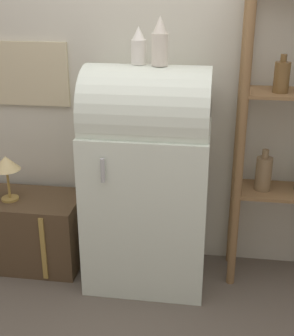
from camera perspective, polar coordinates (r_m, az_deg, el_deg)
name	(u,v)px	position (r m, az deg, el deg)	size (l,w,h in m)	color
ground_plane	(141,298)	(2.96, -0.71, -15.61)	(12.00, 12.00, 0.00)	#60564C
wall_back	(154,59)	(2.95, 0.82, 13.14)	(7.00, 0.09, 2.70)	beige
refrigerator	(147,176)	(2.83, 0.06, -0.97)	(0.73, 0.60, 1.37)	silver
suitcase_trunk	(24,230)	(3.28, -14.74, -7.30)	(0.77, 0.43, 0.48)	brown
shelf_unit	(291,128)	(2.84, 17.11, 4.74)	(0.62, 0.31, 1.83)	olive
vase_left	(139,47)	(2.65, -1.03, 14.56)	(0.08, 0.08, 0.20)	white
vase_center	(160,43)	(2.61, 1.59, 15.04)	(0.09, 0.09, 0.26)	silver
desk_lamp	(6,166)	(3.07, -16.79, 0.29)	(0.18, 0.18, 0.30)	#AD8942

